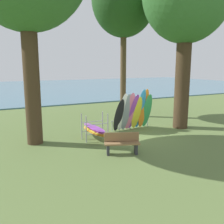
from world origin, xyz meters
TOP-DOWN VIEW (x-y plane):
  - ground_plane at (0.00, 0.00)m, footprint 80.00×80.00m
  - lake_water at (0.00, 28.96)m, footprint 80.00×36.00m
  - tree_mid_behind at (1.54, 4.71)m, footprint 4.18×4.18m
  - leaning_board_pile at (0.15, 1.08)m, footprint 2.48×0.90m
  - board_storage_rack at (-2.44, 0.42)m, footprint 1.15×2.12m
  - park_bench at (-2.24, -1.92)m, footprint 1.45×0.91m

SIDE VIEW (x-z plane):
  - ground_plane at x=0.00m, z-range 0.00..0.00m
  - lake_water at x=0.00m, z-range 0.00..0.10m
  - park_bench at x=-2.24m, z-range 0.03..0.88m
  - board_storage_rack at x=-2.44m, z-range -0.13..1.12m
  - leaning_board_pile at x=0.15m, z-range -0.11..2.14m
  - tree_mid_behind at x=1.54m, z-range 2.59..12.67m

